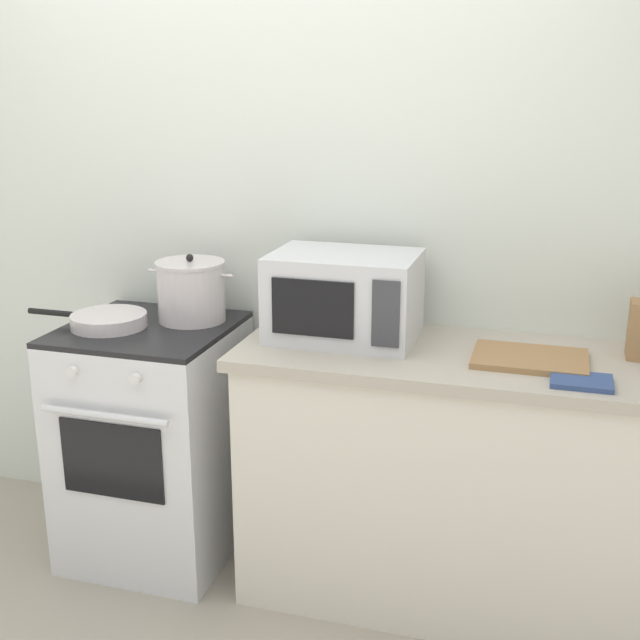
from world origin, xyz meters
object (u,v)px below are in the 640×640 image
object	(u,v)px
stock_pot	(191,291)
frying_pan	(108,320)
microwave	(344,296)
oven_mitt	(581,381)
cutting_board	(530,359)
stove	(154,441)

from	to	relation	value
stock_pot	frying_pan	world-z (taller)	stock_pot
frying_pan	microwave	bearing A→B (deg)	8.29
frying_pan	oven_mitt	size ratio (longest dim) A/B	2.64
stock_pot	cutting_board	world-z (taller)	stock_pot
frying_pan	cutting_board	bearing A→B (deg)	1.82
stove	microwave	bearing A→B (deg)	6.19
microwave	frying_pan	bearing A→B (deg)	-171.71
stove	cutting_board	distance (m)	1.45
frying_pan	cutting_board	distance (m)	1.50
stock_pot	oven_mitt	world-z (taller)	stock_pot
frying_pan	oven_mitt	bearing A→B (deg)	-3.87
stove	oven_mitt	world-z (taller)	oven_mitt
cutting_board	stock_pot	bearing A→B (deg)	174.50
stove	cutting_board	xyz separation A→B (m)	(1.37, 0.00, 0.47)
microwave	cutting_board	bearing A→B (deg)	-6.97
stock_pot	microwave	bearing A→B (deg)	-3.94
cutting_board	oven_mitt	world-z (taller)	cutting_board
stock_pot	microwave	size ratio (longest dim) A/B	0.68
cutting_board	frying_pan	bearing A→B (deg)	-178.18
frying_pan	stove	bearing A→B (deg)	19.30
oven_mitt	cutting_board	bearing A→B (deg)	134.33
frying_pan	cutting_board	xyz separation A→B (m)	(1.50, 0.05, -0.02)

